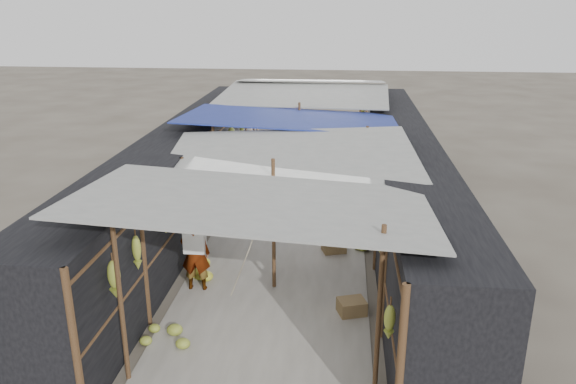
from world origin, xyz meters
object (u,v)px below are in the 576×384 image
(crate_near, at_px, (334,246))
(vendor_seated, at_px, (359,206))
(black_basin, at_px, (332,186))
(vendor_elderly, at_px, (195,253))
(shopper_blue, at_px, (290,154))

(crate_near, height_order, vendor_seated, vendor_seated)
(black_basin, distance_m, vendor_elderly, 6.91)
(crate_near, height_order, vendor_elderly, vendor_elderly)
(black_basin, bearing_deg, crate_near, -88.04)
(crate_near, xyz_separation_m, vendor_seated, (0.58, 1.91, 0.26))
(black_basin, bearing_deg, vendor_seated, -73.99)
(black_basin, relative_size, shopper_blue, 0.32)
(black_basin, height_order, vendor_seated, vendor_seated)
(black_basin, relative_size, vendor_seated, 0.71)
(shopper_blue, bearing_deg, vendor_seated, -76.44)
(vendor_elderly, bearing_deg, crate_near, -145.59)
(vendor_elderly, height_order, vendor_seated, vendor_elderly)
(vendor_elderly, bearing_deg, black_basin, -113.47)
(crate_near, distance_m, shopper_blue, 5.28)
(black_basin, bearing_deg, vendor_elderly, -110.81)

